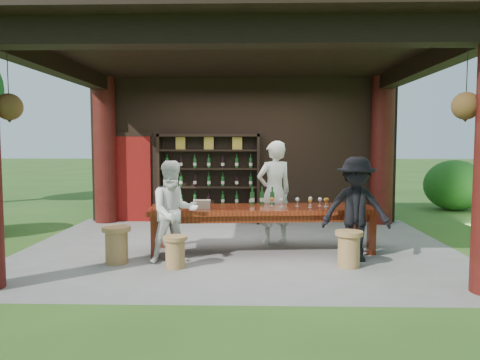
{
  "coord_description": "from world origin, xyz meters",
  "views": [
    {
      "loc": [
        0.23,
        -8.07,
        1.83
      ],
      "look_at": [
        0.0,
        0.4,
        1.15
      ],
      "focal_mm": 35.0,
      "sensor_mm": 36.0,
      "label": 1
    }
  ],
  "objects_px": {
    "napkin_basket": "(202,204)",
    "stool_far_left": "(117,244)",
    "stool_near_left": "(175,251)",
    "wine_shelf": "(209,179)",
    "stool_near_right": "(349,248)",
    "guest_woman": "(174,212)",
    "tasting_table": "(262,214)",
    "host": "(274,192)",
    "guest_man": "(356,209)"
  },
  "relations": [
    {
      "from": "napkin_basket",
      "to": "stool_far_left",
      "type": "bearing_deg",
      "value": -151.93
    },
    {
      "from": "stool_near_left",
      "to": "napkin_basket",
      "type": "bearing_deg",
      "value": 71.42
    },
    {
      "from": "wine_shelf",
      "to": "stool_near_right",
      "type": "distance_m",
      "value": 4.49
    },
    {
      "from": "stool_near_left",
      "to": "guest_woman",
      "type": "distance_m",
      "value": 0.63
    },
    {
      "from": "tasting_table",
      "to": "stool_near_right",
      "type": "distance_m",
      "value": 1.64
    },
    {
      "from": "host",
      "to": "tasting_table",
      "type": "bearing_deg",
      "value": 45.36
    },
    {
      "from": "guest_woman",
      "to": "guest_man",
      "type": "bearing_deg",
      "value": -20.29
    },
    {
      "from": "stool_near_right",
      "to": "napkin_basket",
      "type": "xyz_separation_m",
      "value": [
        -2.24,
        0.78,
        0.54
      ]
    },
    {
      "from": "stool_near_right",
      "to": "napkin_basket",
      "type": "relative_size",
      "value": 2.05
    },
    {
      "from": "wine_shelf",
      "to": "guest_man",
      "type": "bearing_deg",
      "value": -52.1
    },
    {
      "from": "stool_near_left",
      "to": "stool_far_left",
      "type": "distance_m",
      "value": 0.96
    },
    {
      "from": "stool_near_right",
      "to": "host",
      "type": "height_order",
      "value": "host"
    },
    {
      "from": "guest_man",
      "to": "napkin_basket",
      "type": "distance_m",
      "value": 2.45
    },
    {
      "from": "tasting_table",
      "to": "napkin_basket",
      "type": "relative_size",
      "value": 14.69
    },
    {
      "from": "tasting_table",
      "to": "guest_woman",
      "type": "bearing_deg",
      "value": -150.34
    },
    {
      "from": "wine_shelf",
      "to": "tasting_table",
      "type": "relative_size",
      "value": 0.6
    },
    {
      "from": "stool_far_left",
      "to": "guest_woman",
      "type": "xyz_separation_m",
      "value": [
        0.86,
        0.1,
        0.48
      ]
    },
    {
      "from": "host",
      "to": "napkin_basket",
      "type": "xyz_separation_m",
      "value": [
        -1.22,
        -0.86,
        -0.11
      ]
    },
    {
      "from": "wine_shelf",
      "to": "host",
      "type": "distance_m",
      "value": 2.5
    },
    {
      "from": "wine_shelf",
      "to": "stool_near_left",
      "type": "bearing_deg",
      "value": -92.04
    },
    {
      "from": "wine_shelf",
      "to": "guest_woman",
      "type": "relative_size",
      "value": 1.48
    },
    {
      "from": "napkin_basket",
      "to": "tasting_table",
      "type": "bearing_deg",
      "value": 12.57
    },
    {
      "from": "tasting_table",
      "to": "guest_man",
      "type": "height_order",
      "value": "guest_man"
    },
    {
      "from": "host",
      "to": "stool_far_left",
      "type": "bearing_deg",
      "value": 7.06
    },
    {
      "from": "stool_far_left",
      "to": "guest_man",
      "type": "bearing_deg",
      "value": 4.24
    },
    {
      "from": "stool_far_left",
      "to": "guest_woman",
      "type": "distance_m",
      "value": 0.99
    },
    {
      "from": "tasting_table",
      "to": "stool_near_left",
      "type": "xyz_separation_m",
      "value": [
        -1.29,
        -1.12,
        -0.39
      ]
    },
    {
      "from": "wine_shelf",
      "to": "napkin_basket",
      "type": "xyz_separation_m",
      "value": [
        0.17,
        -2.94,
        -0.2
      ]
    },
    {
      "from": "stool_far_left",
      "to": "guest_woman",
      "type": "height_order",
      "value": "guest_woman"
    },
    {
      "from": "wine_shelf",
      "to": "stool_far_left",
      "type": "relative_size",
      "value": 4.09
    },
    {
      "from": "stool_near_left",
      "to": "guest_woman",
      "type": "height_order",
      "value": "guest_woman"
    },
    {
      "from": "wine_shelf",
      "to": "napkin_basket",
      "type": "height_order",
      "value": "wine_shelf"
    },
    {
      "from": "napkin_basket",
      "to": "guest_man",
      "type": "bearing_deg",
      "value": -9.07
    },
    {
      "from": "stool_near_right",
      "to": "guest_woman",
      "type": "bearing_deg",
      "value": 175.2
    },
    {
      "from": "tasting_table",
      "to": "guest_woman",
      "type": "relative_size",
      "value": 2.46
    },
    {
      "from": "guest_woman",
      "to": "napkin_basket",
      "type": "relative_size",
      "value": 5.98
    },
    {
      "from": "stool_near_right",
      "to": "host",
      "type": "distance_m",
      "value": 2.03
    },
    {
      "from": "guest_woman",
      "to": "guest_man",
      "type": "xyz_separation_m",
      "value": [
        2.8,
        0.17,
        0.03
      ]
    },
    {
      "from": "guest_woman",
      "to": "guest_man",
      "type": "height_order",
      "value": "guest_man"
    },
    {
      "from": "tasting_table",
      "to": "napkin_basket",
      "type": "height_order",
      "value": "napkin_basket"
    },
    {
      "from": "stool_far_left",
      "to": "guest_man",
      "type": "xyz_separation_m",
      "value": [
        3.66,
        0.27,
        0.51
      ]
    },
    {
      "from": "stool_far_left",
      "to": "tasting_table",
      "type": "bearing_deg",
      "value": 21.56
    },
    {
      "from": "stool_near_right",
      "to": "guest_woman",
      "type": "xyz_separation_m",
      "value": [
        -2.62,
        0.22,
        0.5
      ]
    },
    {
      "from": "wine_shelf",
      "to": "guest_man",
      "type": "height_order",
      "value": "wine_shelf"
    },
    {
      "from": "host",
      "to": "guest_man",
      "type": "distance_m",
      "value": 1.73
    },
    {
      "from": "stool_near_left",
      "to": "napkin_basket",
      "type": "xyz_separation_m",
      "value": [
        0.3,
        0.9,
        0.57
      ]
    },
    {
      "from": "stool_near_right",
      "to": "wine_shelf",
      "type": "bearing_deg",
      "value": 122.97
    },
    {
      "from": "guest_woman",
      "to": "stool_far_left",
      "type": "bearing_deg",
      "value": 163.06
    },
    {
      "from": "tasting_table",
      "to": "host",
      "type": "height_order",
      "value": "host"
    },
    {
      "from": "tasting_table",
      "to": "guest_man",
      "type": "bearing_deg",
      "value": -22.95
    }
  ]
}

